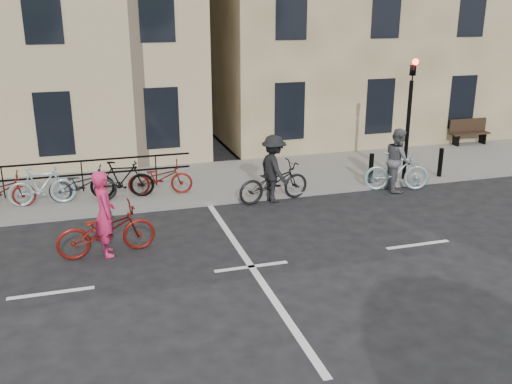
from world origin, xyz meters
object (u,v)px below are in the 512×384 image
object	(u,v)px
bench	(469,131)
cyclist_pink	(106,226)
cyclist_grey	(397,166)
cyclist_dark	(274,176)
traffic_light	(410,104)

from	to	relation	value
bench	cyclist_pink	xyz separation A→B (m)	(-13.86, -6.18, -0.01)
cyclist_grey	cyclist_dark	world-z (taller)	cyclist_dark
traffic_light	cyclist_grey	size ratio (longest dim) A/B	1.95
bench	cyclist_grey	xyz separation A→B (m)	(-5.38, -3.93, 0.08)
cyclist_grey	cyclist_pink	bearing A→B (deg)	120.00
cyclist_dark	bench	bearing A→B (deg)	-76.90
bench	cyclist_dark	xyz separation A→B (m)	(-9.20, -3.83, 0.07)
cyclist_pink	cyclist_dark	world-z (taller)	cyclist_pink
traffic_light	bench	world-z (taller)	traffic_light
cyclist_pink	traffic_light	bearing A→B (deg)	-79.85
cyclist_dark	cyclist_grey	bearing A→B (deg)	-101.02
traffic_light	cyclist_pink	size ratio (longest dim) A/B	1.76
cyclist_grey	bench	bearing A→B (deg)	-38.68
traffic_light	cyclist_pink	distance (m)	9.64
bench	cyclist_grey	distance (m)	6.67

